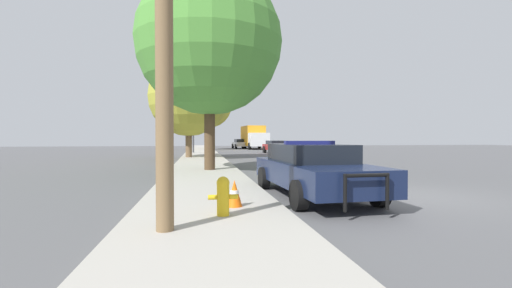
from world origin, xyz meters
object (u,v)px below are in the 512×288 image
Objects in this scene: fire_hydrant at (223,195)px; traffic_cone at (234,193)px; tree_sidewalk_far at (208,105)px; car_background_distant at (241,143)px; traffic_light at (208,114)px; police_car at (312,168)px; tree_sidewalk_mid at (189,97)px; box_truck at (254,137)px; car_background_oncoming at (277,146)px; tree_sidewalk_near at (209,43)px.

traffic_cone is at bearing 69.80° from fire_hydrant.
fire_hydrant is 37.31m from tree_sidewalk_far.
car_background_distant is at bearing 82.68° from fire_hydrant.
police_car is at bearing -85.08° from traffic_light.
fire_hydrant is 41.31m from car_background_distant.
police_car is at bearing 36.72° from traffic_cone.
police_car is at bearing -77.44° from tree_sidewalk_mid.
box_truck is 1.05× the size of tree_sidewalk_mid.
police_car is 1.19× the size of car_background_oncoming.
car_background_oncoming is 15.08m from car_background_distant.
fire_hydrant is 0.16× the size of car_background_oncoming.
car_background_distant reaches higher than fire_hydrant.
tree_sidewalk_mid is at bearing 96.88° from tree_sidewalk_near.
car_background_oncoming is 11.53m from tree_sidewalk_mid.
box_truck is at bearing 68.71° from tree_sidewalk_mid.
tree_sidewalk_near is (-2.44, 6.46, 4.89)m from police_car.
police_car is 38.68m from car_background_distant.
box_truck is at bearing -93.33° from car_background_oncoming.
box_truck reaches higher than fire_hydrant.
tree_sidewalk_near is at bearing 91.81° from traffic_cone.
tree_sidewalk_near is at bearing 64.10° from car_background_oncoming.
car_background_distant is 23.51m from tree_sidewalk_mid.
traffic_light is at bearing 88.69° from tree_sidewalk_near.
tree_sidewalk_mid reaches higher than car_background_oncoming.
box_truck reaches higher than car_background_distant.
box_truck is (6.78, 39.04, 1.14)m from fire_hydrant.
traffic_light is 0.67× the size of box_truck.
traffic_light reaches higher than car_background_distant.
traffic_light is 17.41m from tree_sidewalk_near.
fire_hydrant is 1.31× the size of traffic_cone.
tree_sidewalk_far reaches higher than box_truck.
fire_hydrant reaches higher than traffic_cone.
police_car is 1.15× the size of car_background_distant.
tree_sidewalk_near is at bearing -91.41° from tree_sidewalk_far.
traffic_light is 0.59× the size of tree_sidewalk_near.
traffic_light is 9.47× the size of traffic_cone.
traffic_light is 7.17m from car_background_oncoming.
car_background_oncoming is 0.61× the size of tree_sidewalk_mid.
police_car reaches higher than car_background_oncoming.
police_car is 34.95m from tree_sidewalk_far.
traffic_light is (-2.05, 23.76, 2.97)m from police_car.
tree_sidewalk_mid is (-1.18, 9.81, -1.20)m from tree_sidewalk_near.
car_background_oncoming is 0.51× the size of tree_sidewalk_near.
car_background_distant is at bearing 41.51° from tree_sidewalk_far.
tree_sidewalk_near is 1.21× the size of tree_sidewalk_mid.
tree_sidewalk_near reaches higher than car_background_oncoming.
fire_hydrant is 26.90m from car_background_oncoming.
fire_hydrant is at bearing 76.97° from box_truck.
police_car is at bearing -97.51° from car_background_distant.
fire_hydrant is at bearing -100.69° from car_background_distant.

